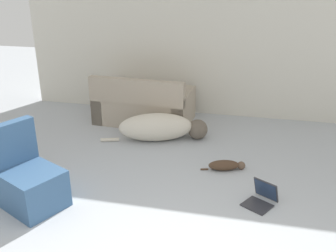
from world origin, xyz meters
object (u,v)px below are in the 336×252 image
at_px(laptop_open, 262,196).
at_px(cat, 226,165).
at_px(side_chair, 29,181).
at_px(couch, 144,106).
at_px(dog, 161,127).

bearing_deg(laptop_open, cat, 155.37).
bearing_deg(side_chair, cat, -32.24).
bearing_deg(side_chair, couch, 15.12).
distance_m(cat, side_chair, 2.44).
xyz_separation_m(dog, cat, (1.07, -0.75, -0.14)).
relative_size(couch, cat, 2.84).
bearing_deg(couch, dog, 127.26).
bearing_deg(couch, cat, 140.04).
bearing_deg(dog, couch, 106.09).
height_order(dog, cat, dog).
bearing_deg(side_chair, laptop_open, -51.05).
relative_size(dog, cat, 2.79).
height_order(couch, side_chair, side_chair).
xyz_separation_m(couch, laptop_open, (2.01, -2.16, -0.19)).
xyz_separation_m(dog, laptop_open, (1.53, -1.45, -0.12)).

